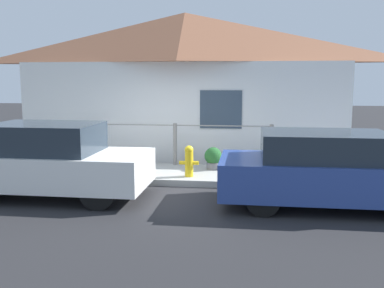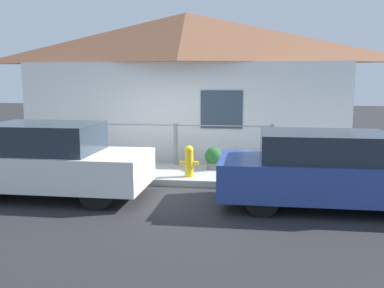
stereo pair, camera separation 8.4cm
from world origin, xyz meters
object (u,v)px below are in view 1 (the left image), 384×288
(potted_plant_near_hydrant, at_px, (213,158))
(car_left, at_px, (51,161))
(car_right, at_px, (330,170))
(fire_hydrant, at_px, (189,160))

(potted_plant_near_hydrant, bearing_deg, car_left, -142.48)
(car_right, bearing_deg, fire_hydrant, 152.39)
(fire_hydrant, bearing_deg, potted_plant_near_hydrant, 60.39)
(car_left, distance_m, potted_plant_near_hydrant, 3.80)
(car_left, height_order, fire_hydrant, car_left)
(fire_hydrant, bearing_deg, car_left, -149.81)
(fire_hydrant, distance_m, potted_plant_near_hydrant, 0.97)
(fire_hydrant, height_order, potted_plant_near_hydrant, fire_hydrant)
(car_left, distance_m, fire_hydrant, 2.94)
(car_left, xyz_separation_m, fire_hydrant, (2.53, 1.47, -0.21))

